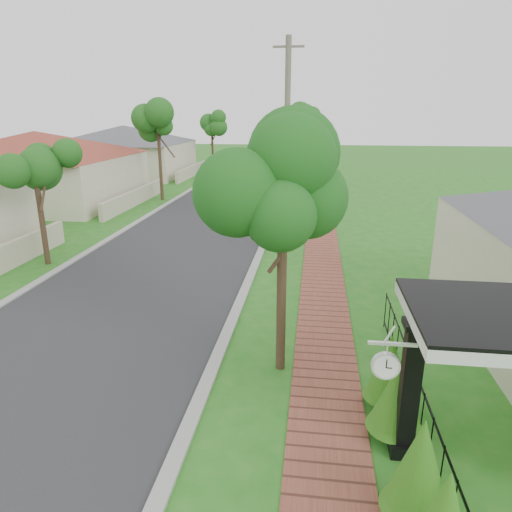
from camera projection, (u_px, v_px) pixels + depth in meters
The scene contains 16 objects.
ground at pixel (169, 398), 9.52m from camera, with size 160.00×160.00×0.00m, color #216F1A.
road at pixel (221, 207), 28.80m from camera, with size 7.00×120.00×0.02m, color #28282B.
kerb_right at pixel (279, 209), 28.36m from camera, with size 0.30×120.00×0.10m, color #9E9E99.
kerb_left at pixel (165, 206), 29.25m from camera, with size 0.30×120.00×0.10m, color #9E9E99.
sidewalk at pixel (321, 210), 28.04m from camera, with size 1.50×120.00×0.03m, color #97503C.
porch_post at pixel (409, 397), 7.68m from camera, with size 0.48×0.48×2.52m.
picket_fence at pixel (415, 394), 8.76m from camera, with size 0.03×8.02×1.00m.
street_trees at pixel (240, 129), 33.90m from camera, with size 10.70×37.65×5.89m.
hedge_row at pixel (409, 440), 7.08m from camera, with size 0.91×4.82×2.01m.
far_house_red at pixel (39, 167), 29.57m from camera, with size 15.56×15.56×4.60m.
far_house_grey at pixel (125, 150), 42.81m from camera, with size 15.56×15.56×4.60m.
parked_car_red at pixel (268, 176), 37.66m from camera, with size 1.66×4.12×1.40m, color maroon.
parked_car_white at pixel (282, 185), 33.70m from camera, with size 1.33×3.83×1.26m, color silver.
near_tree at pixel (283, 190), 9.41m from camera, with size 2.04×2.04×5.24m.
utility_pole at pixel (287, 149), 18.32m from camera, with size 1.20×0.24×8.48m.
station_clock at pixel (386, 364), 7.11m from camera, with size 0.75×0.13×0.63m.
Camera 1 is at (2.85, -7.89, 5.69)m, focal length 32.00 mm.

